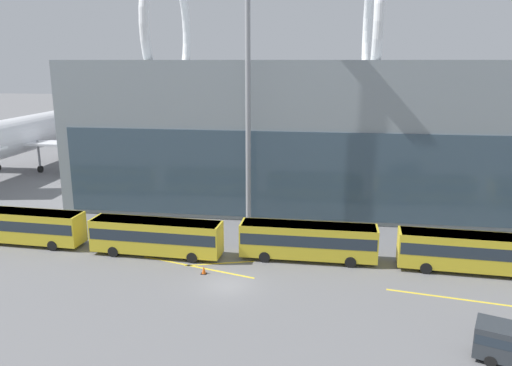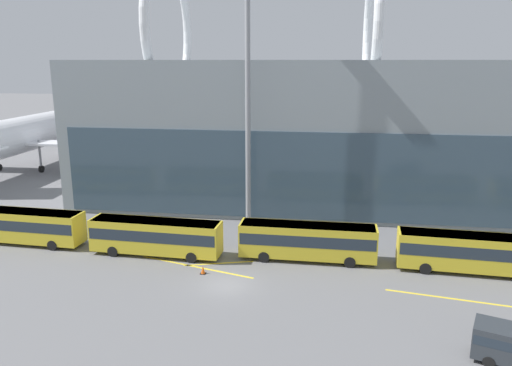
{
  "view_description": "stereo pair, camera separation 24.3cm",
  "coord_description": "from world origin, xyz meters",
  "px_view_note": "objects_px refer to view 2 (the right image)",
  "views": [
    {
      "loc": [
        7.55,
        -36.52,
        17.69
      ],
      "look_at": [
        -0.32,
        18.5,
        4.0
      ],
      "focal_mm": 35.0,
      "sensor_mm": 36.0,
      "label": 1
    },
    {
      "loc": [
        7.79,
        -36.49,
        17.69
      ],
      "look_at": [
        -0.32,
        18.5,
        4.0
      ],
      "focal_mm": 35.0,
      "sensor_mm": 36.0,
      "label": 2
    }
  ],
  "objects_px": {
    "airliner_at_gate_far": "(325,146)",
    "shuttle_bus_4": "(472,251)",
    "floodlight_mast": "(248,55)",
    "shuttle_bus_3": "(307,239)",
    "traffic_cone_0": "(203,270)",
    "airliner_at_gate_near": "(21,135)",
    "shuttle_bus_2": "(156,235)",
    "shuttle_bus_1": "(23,224)"
  },
  "relations": [
    {
      "from": "shuttle_bus_3",
      "to": "shuttle_bus_4",
      "type": "xyz_separation_m",
      "value": [
        13.98,
        -0.73,
        0.0
      ]
    },
    {
      "from": "shuttle_bus_2",
      "to": "traffic_cone_0",
      "type": "distance_m",
      "value": 6.59
    },
    {
      "from": "shuttle_bus_4",
      "to": "traffic_cone_0",
      "type": "height_order",
      "value": "shuttle_bus_4"
    },
    {
      "from": "airliner_at_gate_near",
      "to": "shuttle_bus_4",
      "type": "xyz_separation_m",
      "value": [
        62.21,
        -32.43,
        -3.84
      ]
    },
    {
      "from": "shuttle_bus_3",
      "to": "shuttle_bus_2",
      "type": "bearing_deg",
      "value": -175.9
    },
    {
      "from": "floodlight_mast",
      "to": "shuttle_bus_4",
      "type": "bearing_deg",
      "value": -23.51
    },
    {
      "from": "airliner_at_gate_far",
      "to": "shuttle_bus_1",
      "type": "xyz_separation_m",
      "value": [
        -28.99,
        -29.45,
        -3.59
      ]
    },
    {
      "from": "shuttle_bus_2",
      "to": "floodlight_mast",
      "type": "relative_size",
      "value": 0.42
    },
    {
      "from": "airliner_at_gate_far",
      "to": "shuttle_bus_4",
      "type": "xyz_separation_m",
      "value": [
        12.95,
        -30.36,
        -3.59
      ]
    },
    {
      "from": "shuttle_bus_2",
      "to": "shuttle_bus_4",
      "type": "distance_m",
      "value": 27.96
    },
    {
      "from": "shuttle_bus_3",
      "to": "airliner_at_gate_near",
      "type": "bearing_deg",
      "value": 147.29
    },
    {
      "from": "airliner_at_gate_near",
      "to": "airliner_at_gate_far",
      "type": "distance_m",
      "value": 49.3
    },
    {
      "from": "traffic_cone_0",
      "to": "airliner_at_gate_near",
      "type": "bearing_deg",
      "value": 137.69
    },
    {
      "from": "floodlight_mast",
      "to": "traffic_cone_0",
      "type": "distance_m",
      "value": 21.98
    },
    {
      "from": "airliner_at_gate_near",
      "to": "airliner_at_gate_far",
      "type": "relative_size",
      "value": 1.05
    },
    {
      "from": "shuttle_bus_1",
      "to": "floodlight_mast",
      "type": "xyz_separation_m",
      "value": [
        21.19,
        8.12,
        16.27
      ]
    },
    {
      "from": "floodlight_mast",
      "to": "airliner_at_gate_near",
      "type": "bearing_deg",
      "value": 150.55
    },
    {
      "from": "shuttle_bus_1",
      "to": "traffic_cone_0",
      "type": "bearing_deg",
      "value": -10.13
    },
    {
      "from": "airliner_at_gate_far",
      "to": "floodlight_mast",
      "type": "relative_size",
      "value": 1.34
    },
    {
      "from": "shuttle_bus_3",
      "to": "floodlight_mast",
      "type": "height_order",
      "value": "floodlight_mast"
    },
    {
      "from": "airliner_at_gate_far",
      "to": "airliner_at_gate_near",
      "type": "bearing_deg",
      "value": 94.23
    },
    {
      "from": "shuttle_bus_2",
      "to": "traffic_cone_0",
      "type": "relative_size",
      "value": 17.7
    },
    {
      "from": "airliner_at_gate_near",
      "to": "floodlight_mast",
      "type": "relative_size",
      "value": 1.4
    },
    {
      "from": "airliner_at_gate_far",
      "to": "shuttle_bus_4",
      "type": "height_order",
      "value": "airliner_at_gate_far"
    },
    {
      "from": "shuttle_bus_1",
      "to": "floodlight_mast",
      "type": "bearing_deg",
      "value": 24.0
    },
    {
      "from": "airliner_at_gate_far",
      "to": "shuttle_bus_3",
      "type": "relative_size",
      "value": 3.22
    },
    {
      "from": "airliner_at_gate_near",
      "to": "traffic_cone_0",
      "type": "distance_m",
      "value": 53.83
    },
    {
      "from": "shuttle_bus_2",
      "to": "traffic_cone_0",
      "type": "bearing_deg",
      "value": -30.37
    },
    {
      "from": "airliner_at_gate_near",
      "to": "shuttle_bus_3",
      "type": "bearing_deg",
      "value": -123.12
    },
    {
      "from": "shuttle_bus_4",
      "to": "floodlight_mast",
      "type": "bearing_deg",
      "value": 160.18
    },
    {
      "from": "shuttle_bus_3",
      "to": "traffic_cone_0",
      "type": "bearing_deg",
      "value": -152.67
    },
    {
      "from": "airliner_at_gate_near",
      "to": "shuttle_bus_4",
      "type": "height_order",
      "value": "airliner_at_gate_near"
    },
    {
      "from": "shuttle_bus_2",
      "to": "shuttle_bus_3",
      "type": "distance_m",
      "value": 14.01
    },
    {
      "from": "airliner_at_gate_near",
      "to": "shuttle_bus_1",
      "type": "height_order",
      "value": "airliner_at_gate_near"
    },
    {
      "from": "shuttle_bus_1",
      "to": "traffic_cone_0",
      "type": "distance_m",
      "value": 19.92
    },
    {
      "from": "shuttle_bus_3",
      "to": "traffic_cone_0",
      "type": "height_order",
      "value": "shuttle_bus_3"
    },
    {
      "from": "shuttle_bus_4",
      "to": "shuttle_bus_2",
      "type": "bearing_deg",
      "value": -176.06
    },
    {
      "from": "shuttle_bus_1",
      "to": "shuttle_bus_3",
      "type": "xyz_separation_m",
      "value": [
        27.96,
        -0.18,
        0.0
      ]
    },
    {
      "from": "shuttle_bus_3",
      "to": "floodlight_mast",
      "type": "bearing_deg",
      "value": 129.83
    },
    {
      "from": "shuttle_bus_2",
      "to": "floodlight_mast",
      "type": "distance_m",
      "value": 20.01
    },
    {
      "from": "shuttle_bus_2",
      "to": "floodlight_mast",
      "type": "bearing_deg",
      "value": 54.5
    },
    {
      "from": "shuttle_bus_3",
      "to": "traffic_cone_0",
      "type": "xyz_separation_m",
      "value": [
        -8.63,
        -4.34,
        -1.63
      ]
    }
  ]
}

